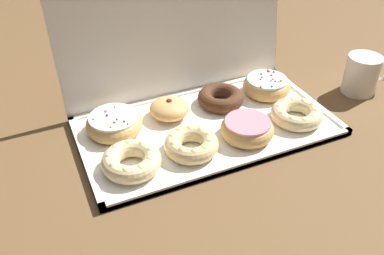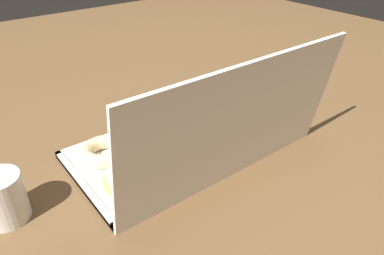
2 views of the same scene
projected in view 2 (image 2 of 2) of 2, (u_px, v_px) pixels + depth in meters
The scene contains 12 objects.
ground_plane at pixel (186, 145), 0.89m from camera, with size 3.00×3.00×0.00m, color brown.
donut_box at pixel (186, 143), 0.89m from camera, with size 0.55×0.29×0.01m.
box_lid_open at pixel (239, 125), 0.70m from camera, with size 0.55×0.28×0.01m, color white.
cruller_donut_0 at pixel (226, 103), 1.02m from camera, with size 0.11×0.11×0.04m.
cruller_donut_1 at pixel (191, 116), 0.96m from camera, with size 0.11×0.11×0.04m.
pink_frosted_donut_2 at pixel (151, 131), 0.89m from camera, with size 0.11×0.11×0.04m.
cruller_donut_3 at pixel (104, 151), 0.82m from camera, with size 0.11×0.11×0.03m.
sprinkle_donut_4 at pixel (259, 121), 0.93m from camera, with size 0.12×0.12×0.04m.
jelly_filled_donut_5 at pixel (223, 138), 0.86m from camera, with size 0.09×0.09×0.05m.
chocolate_cake_ring_donut_6 at pixel (180, 158), 0.80m from camera, with size 0.11×0.11×0.03m.
sprinkle_donut_7 at pixel (131, 178), 0.73m from camera, with size 0.11×0.11×0.04m.
coffee_mug at pixel (0, 198), 0.65m from camera, with size 0.10×0.08×0.10m.
Camera 2 is at (0.44, 0.59, 0.50)m, focal length 33.74 mm.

